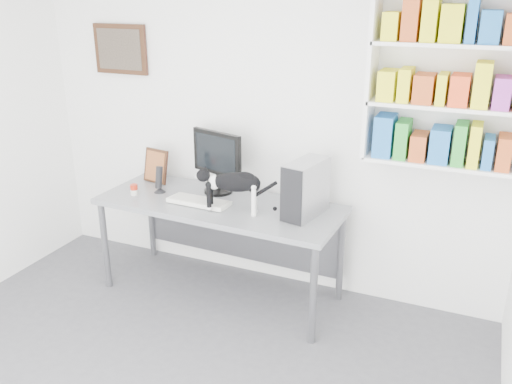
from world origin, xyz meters
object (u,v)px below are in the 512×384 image
Objects in this scene: bookshelf at (448,76)px; desk at (220,249)px; pc_tower at (306,188)px; speaker at (159,179)px; monitor at (218,162)px; cat at (234,192)px; leaning_print at (156,165)px; keyboard at (199,202)px; soup_can at (134,190)px.

bookshelf is 0.64× the size of desk.
bookshelf is at bearing 27.74° from pc_tower.
monitor is at bearing 40.48° from speaker.
pc_tower is 1.82× the size of speaker.
pc_tower is 0.77× the size of cat.
cat is (0.76, -0.16, 0.05)m from speaker.
bookshelf reaches higher than desk.
leaning_print is 0.99m from cat.
bookshelf reaches higher than speaker.
speaker is at bearing 168.82° from keyboard.
monitor is 1.74× the size of leaning_print.
speaker is at bearing -172.49° from bookshelf.
soup_can is (-0.71, -0.12, 0.45)m from desk.
leaning_print is at bearing -178.18° from bookshelf.
desk is at bearing -44.93° from monitor.
desk is 0.71m from monitor.
pc_tower is at bearing 17.97° from speaker.
pc_tower is 0.53m from cat.
desk is at bearing 15.72° from speaker.
pc_tower reaches higher than cat.
speaker is at bearing 40.83° from soup_can.
desk is 21.80× the size of soup_can.
monitor is 0.83m from pc_tower.
keyboard is (-1.70, -0.38, -1.02)m from bookshelf.
keyboard is 5.51× the size of soup_can.
leaning_print is (-0.16, 0.21, 0.04)m from speaker.
monitor reaches higher than keyboard.
desk is 0.63m from cat.
desk is at bearing -166.06° from pc_tower.
leaning_print reaches higher than keyboard.
bookshelf is 2.36× the size of monitor.
leaning_print is (-0.61, 0.01, -0.11)m from monitor.
cat reaches higher than speaker.
bookshelf is 13.92× the size of soup_can.
bookshelf is at bearing 10.32° from soup_can.
soup_can is at bearing -169.68° from bookshelf.
cat is (0.92, -0.37, 0.02)m from leaning_print.
speaker is 2.57× the size of soup_can.
bookshelf is 5.42× the size of speaker.
leaning_print is (-0.59, 0.31, 0.13)m from keyboard.
leaning_print reaches higher than desk.
monitor is (-1.68, -0.09, -0.78)m from bookshelf.
leaning_print is at bearing -176.28° from pc_tower.
monitor reaches higher than leaning_print.
pc_tower is at bearing -163.43° from bookshelf.
soup_can is at bearing -162.49° from pc_tower.
pc_tower reaches higher than speaker.
monitor is at bearing 8.86° from leaning_print.
cat reaches higher than soup_can.
keyboard is 0.58m from soup_can.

